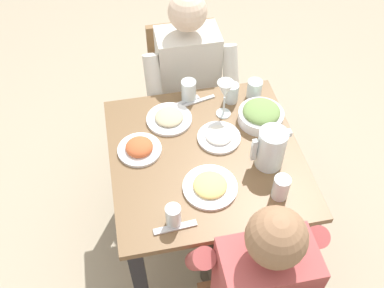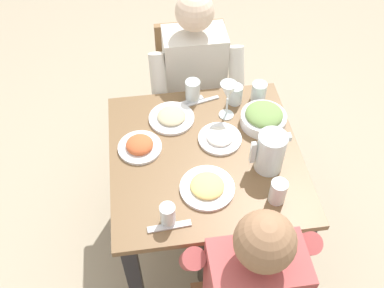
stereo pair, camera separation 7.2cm
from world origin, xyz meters
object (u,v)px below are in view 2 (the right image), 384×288
Objects in this scene: chair_near at (192,87)px; water_glass_near_right at (259,92)px; water_glass_far_right at (278,192)px; water_glass_by_pitcher at (193,91)px; water_glass_far_left at (168,215)px; diner_near at (197,92)px; plate_rice_curry at (140,146)px; plate_fries at (207,187)px; plate_beans at (172,117)px; water_pitcher at (270,152)px; plate_yoghurt at (220,138)px; dining_table at (205,173)px; diner_far at (245,275)px; salad_bowl at (264,117)px; wine_glass at (228,93)px; water_glass_center at (235,94)px.

chair_near reaches higher than water_glass_near_right.
water_glass_by_pitcher reaches higher than water_glass_far_right.
water_glass_by_pitcher is at bearing -105.78° from water_glass_far_left.
plate_rice_curry is (0.32, 0.45, 0.13)m from diner_near.
plate_beans is at bearing -76.28° from plate_fries.
diner_near reaches higher than plate_fries.
water_glass_far_left is (0.45, 0.21, -0.04)m from water_pitcher.
plate_yoghurt is at bearing 45.42° from water_glass_near_right.
plate_rice_curry is (0.28, -0.07, 0.15)m from dining_table.
diner_far reaches higher than salad_bowl.
dining_table is at bearing -97.08° from plate_fries.
plate_fries is at bearing -18.54° from water_glass_far_right.
plate_fries reaches higher than dining_table.
water_glass_near_right is at bearing -134.58° from plate_yoghurt.
plate_yoghurt is at bearing -135.23° from dining_table.
diner_near is 0.38m from water_glass_near_right.
chair_near reaches higher than plate_fries.
diner_far reaches higher than plate_fries.
wine_glass is (-0.10, 0.50, 0.40)m from chair_near.
water_glass_far_left is (0.39, 0.62, 0.00)m from water_glass_center.
chair_near is 4.38× the size of plate_yoghurt.
water_glass_center is at bearing -124.63° from wine_glass.
water_glass_near_right is at bearing -123.90° from plate_fries.
wine_glass reaches higher than salad_bowl.
diner_near is 0.88m from water_glass_far_left.
chair_near is at bearing -78.36° from water_glass_far_right.
salad_bowl is at bearing -136.65° from water_glass_far_left.
water_glass_center is (-0.22, -0.49, 0.03)m from plate_fries.
water_glass_by_pitcher reaches higher than water_glass_center.
water_pitcher reaches higher than water_glass_by_pitcher.
water_glass_far_left is (0.27, -0.21, 0.16)m from diner_far.
water_glass_far_right is 0.51m from wine_glass.
diner_far is 0.70m from plate_rice_curry.
water_glass_center is (-0.32, -0.07, 0.04)m from plate_beans.
water_glass_by_pitcher is at bearing -73.49° from plate_yoghurt.
water_pitcher is 1.74× the size of water_glass_far_right.
plate_rice_curry is at bearing -14.86° from dining_table.
water_glass_near_right is at bearing -96.34° from water_glass_far_right.
dining_table is 0.36m from water_pitcher.
diner_near reaches higher than plate_rice_curry.
diner_far is 11.72× the size of water_glass_center.
plate_rice_curry is at bearing 19.81° from wine_glass.
wine_glass reaches higher than dining_table.
water_glass_far_right reaches higher than dining_table.
dining_table is 4.30× the size of plate_rice_curry.
water_glass_by_pitcher is at bearing 74.65° from diner_near.
chair_near is at bearing -93.04° from dining_table.
wine_glass is (-0.10, 0.30, 0.25)m from diner_near.
water_pitcher is at bearing 158.23° from dining_table.
plate_yoghurt is 1.00× the size of wine_glass.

